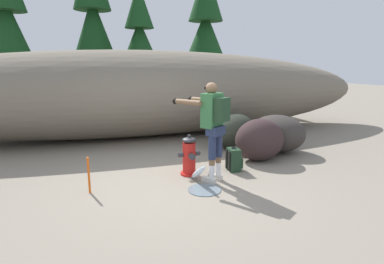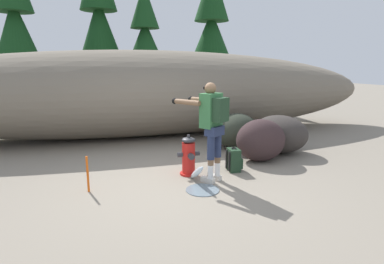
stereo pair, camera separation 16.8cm
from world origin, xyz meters
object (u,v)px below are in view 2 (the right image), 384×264
Objects in this scene: boulder_large at (279,134)px; boulder_mid at (236,131)px; boulder_small at (261,140)px; utility_worker at (211,120)px; fire_hydrant at (189,156)px; spare_backpack at (234,160)px; survey_stake at (88,174)px.

boulder_large is 1.04m from boulder_mid.
utility_worker is at bearing -150.40° from boulder_small.
utility_worker reaches higher than fire_hydrant.
boulder_large is (2.20, 1.31, -0.66)m from utility_worker.
spare_backpack is at bearing -3.02° from fire_hydrant.
boulder_mid is at bearing 42.65° from fire_hydrant.
utility_worker is 3.70× the size of spare_backpack.
boulder_large reaches higher than spare_backpack.
utility_worker reaches higher than boulder_large.
fire_hydrant is at bearing -160.52° from boulder_large.
boulder_mid is at bearing 138.16° from boulder_large.
utility_worker reaches higher than boulder_small.
boulder_small reaches higher than survey_stake.
fire_hydrant is 2.63m from boulder_large.
spare_backpack is 1.84m from boulder_large.
utility_worker is 1.15m from spare_backpack.
spare_backpack is at bearing -149.60° from boulder_large.
fire_hydrant is 1.77m from boulder_small.
boulder_large is (2.48, 0.88, 0.09)m from fire_hydrant.
spare_backpack is 0.96m from boulder_small.
utility_worker is 2.55m from boulder_mid.
survey_stake is at bearing -169.55° from spare_backpack.
utility_worker is at bearing -3.13° from survey_stake.
boulder_small is at bearing 32.74° from spare_backpack.
boulder_mid reaches higher than fire_hydrant.
boulder_small is (1.72, 0.39, 0.10)m from fire_hydrant.
spare_backpack is (0.90, -0.05, -0.14)m from fire_hydrant.
boulder_large is 2.19× the size of survey_stake.
boulder_large reaches higher than survey_stake.
boulder_large is at bearing -91.99° from utility_worker.
utility_worker is 2.65m from boulder_large.
boulder_small is at bearing -89.28° from boulder_mid.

